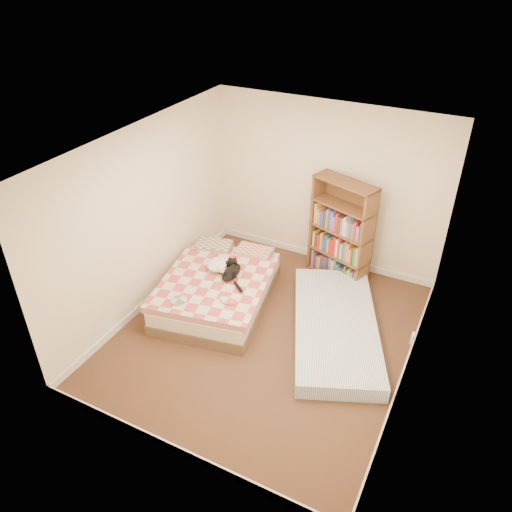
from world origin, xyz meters
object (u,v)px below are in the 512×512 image
at_px(white_dog, 218,265).
at_px(bookshelf, 340,243).
at_px(black_cat, 233,271).
at_px(bed, 219,288).
at_px(floor_mattress, 335,327).

bearing_deg(white_dog, bookshelf, 34.86).
distance_m(black_cat, white_dog, 0.25).
height_order(bed, black_cat, black_cat).
height_order(bookshelf, white_dog, bookshelf).
xyz_separation_m(bookshelf, floor_mattress, (0.41, -1.27, -0.46)).
xyz_separation_m(bed, floor_mattress, (1.66, 0.10, -0.13)).
xyz_separation_m(bed, white_dog, (-0.06, 0.10, 0.30)).
relative_size(floor_mattress, white_dog, 6.29).
xyz_separation_m(floor_mattress, white_dog, (-1.73, 0.00, 0.43)).
bearing_deg(floor_mattress, white_dog, 157.09).
relative_size(bookshelf, black_cat, 2.22).
distance_m(floor_mattress, black_cat, 1.54).
distance_m(bookshelf, white_dog, 1.83).
bearing_deg(floor_mattress, bed, 160.47).
relative_size(bed, floor_mattress, 0.92).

